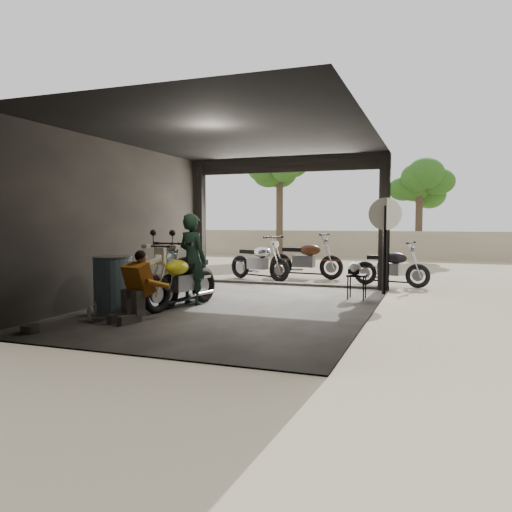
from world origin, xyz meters
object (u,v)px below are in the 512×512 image
Objects in this scene: main_bike at (181,276)px; oil_drum at (113,286)px; stool at (357,278)px; outside_bike_c at (391,264)px; outside_bike_b at (306,256)px; rider at (192,260)px; left_bike at (188,273)px; mechanic at (133,288)px; helmet at (354,268)px; sign_post at (385,231)px; outside_bike_a at (259,258)px.

main_bike reaches higher than oil_drum.
main_bike reaches higher than stool.
main_bike is 1.10× the size of outside_bike_c.
rider is at bearing 174.82° from outside_bike_b.
mechanic is at bearing -87.39° from left_bike.
sign_post reaches higher than helmet.
outside_bike_c is at bearing 63.92° from main_bike.
oil_drum is 5.86m from sign_post.
sign_post is (0.51, 0.90, 0.77)m from helmet.
main_bike is 4.68m from outside_bike_a.
mechanic is (0.03, -6.12, -0.06)m from outside_bike_a.
sign_post reaches higher than mechanic.
stool is 1.39m from sign_post.
rider reaches higher than main_bike.
main_bike is 3.62m from stool.
outside_bike_a is 1.80× the size of oil_drum.
mechanic is at bearing -150.50° from helmet.
left_bike is at bearing 64.10° from oil_drum.
outside_bike_b is 3.61m from sign_post.
outside_bike_a is 4.00m from sign_post.
oil_drum is at bearing -164.84° from outside_bike_a.
outside_bike_b is at bearing 74.65° from oil_drum.
main_bike is at bearing -138.94° from sign_post.
helmet is at bearing -145.91° from outside_bike_b.
outside_bike_b is 1.89× the size of oil_drum.
outside_bike_a is 3.98m from helmet.
outside_bike_b reaches higher than helmet.
main_bike reaches higher than outside_bike_c.
sign_post is (3.40, 2.98, 0.81)m from main_bike.
rider is at bearing 100.62° from mechanic.
stool is at bearing -178.67° from outside_bike_c.
outside_bike_b is at bearing 96.18° from mechanic.
left_bike is 0.85× the size of sign_post.
rider is 3.36× the size of stool.
outside_bike_b is at bearing 133.29° from sign_post.
rider is (0.16, -4.30, 0.27)m from outside_bike_a.
outside_bike_c is at bearing -69.86° from outside_bike_a.
helmet is at bearing 46.53° from main_bike.
outside_bike_c reaches higher than helmet.
outside_bike_b is (1.09, 5.08, 0.03)m from left_bike.
left_bike is 3.46× the size of stool.
sign_post is at bearing -131.42° from outside_bike_b.
sign_post reaches higher than stool.
oil_drum reaches higher than stool.
mechanic is at bearing 104.50° from rider.
outside_bike_c is at bearing 57.90° from helmet.
outside_bike_c is at bearing 52.65° from oil_drum.
outside_bike_c is (2.44, -0.98, -0.08)m from outside_bike_b.
outside_bike_a reaches higher than main_bike.
left_bike is 5.19m from outside_bike_b.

